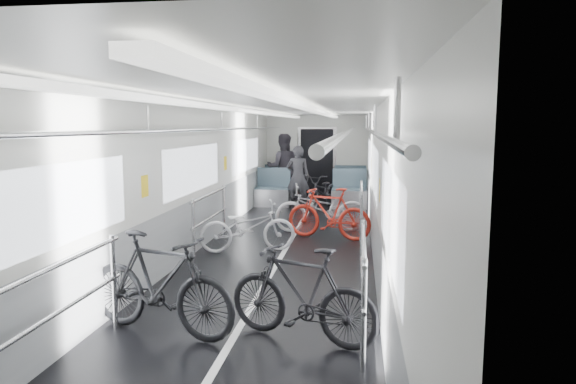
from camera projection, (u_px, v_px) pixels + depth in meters
name	position (u px, v px, depth m)	size (l,w,h in m)	color
car_shell	(296.00, 176.00, 10.05)	(3.02, 14.01, 2.41)	black
bike_left_mid	(160.00, 284.00, 5.19)	(0.50, 1.76, 1.06)	black
bike_left_far	(248.00, 227.00, 8.61)	(0.56, 1.61, 0.85)	silver
bike_right_near	(302.00, 294.00, 5.03)	(0.45, 1.60, 0.96)	black
bike_right_mid	(321.00, 208.00, 10.16)	(0.64, 1.83, 0.96)	#AEAEB3
bike_right_far	(329.00, 213.00, 9.55)	(0.46, 1.62, 0.97)	#AA2115
bike_aisle	(323.00, 192.00, 12.83)	(0.61, 1.75, 0.92)	black
person_standing	(298.00, 177.00, 12.97)	(0.59, 0.39, 1.61)	black
person_seated	(283.00, 167.00, 14.35)	(0.91, 0.71, 1.88)	#2D2A31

